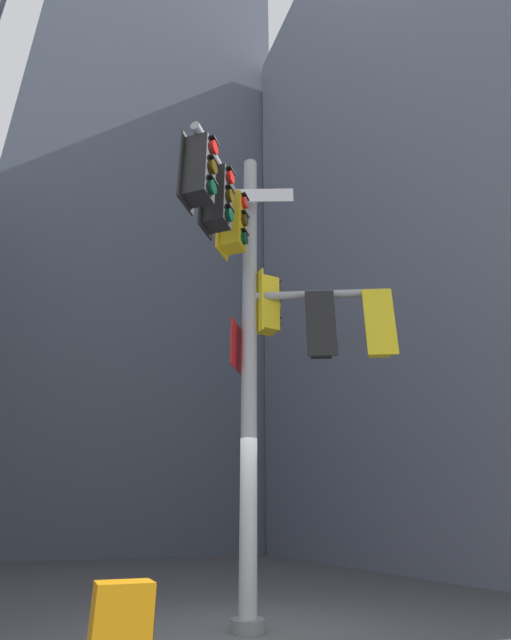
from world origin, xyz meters
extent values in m
plane|color=#474749|center=(0.00, 0.00, 0.00)|extent=(120.00, 120.00, 0.00)
cube|color=slate|center=(14.56, 6.00, 15.12)|extent=(16.30, 16.30, 30.23)
cube|color=#4C5460|center=(-0.17, 21.73, 20.91)|extent=(14.47, 14.47, 41.81)
cylinder|color=#9EA0A3|center=(0.00, 0.00, 3.91)|extent=(0.25, 0.25, 7.83)
cylinder|color=slate|center=(0.00, 0.00, 0.08)|extent=(0.46, 0.46, 0.16)
cylinder|color=#9EA0A3|center=(-0.78, -0.91, 6.47)|extent=(1.67, 1.92, 0.14)
cylinder|color=#9EA0A3|center=(1.06, -0.52, 4.90)|extent=(2.18, 1.16, 0.14)
cube|color=gold|center=(-0.69, -0.52, 5.87)|extent=(0.33, 0.38, 1.14)
cube|color=gold|center=(-0.55, -0.64, 5.87)|extent=(0.48, 0.48, 1.00)
cylinder|color=red|center=(-0.39, -0.77, 6.22)|extent=(0.18, 0.19, 0.20)
cube|color=black|center=(-0.39, -0.77, 6.34)|extent=(0.20, 0.21, 0.02)
cylinder|color=#3C2C06|center=(-0.39, -0.77, 5.87)|extent=(0.18, 0.19, 0.20)
cube|color=black|center=(-0.39, -0.77, 5.99)|extent=(0.20, 0.21, 0.02)
cylinder|color=#06311C|center=(-0.39, -0.77, 5.52)|extent=(0.18, 0.19, 0.20)
cube|color=black|center=(-0.39, -0.77, 5.64)|extent=(0.20, 0.21, 0.02)
cube|color=black|center=(-1.12, -1.02, 5.87)|extent=(0.33, 0.38, 1.14)
cube|color=black|center=(-0.98, -1.14, 5.87)|extent=(0.48, 0.48, 1.00)
cylinder|color=red|center=(-0.82, -1.27, 6.22)|extent=(0.18, 0.19, 0.20)
cube|color=black|center=(-0.82, -1.28, 6.34)|extent=(0.20, 0.21, 0.02)
cylinder|color=#3C2C06|center=(-0.82, -1.27, 5.87)|extent=(0.18, 0.19, 0.20)
cube|color=black|center=(-0.82, -1.28, 5.99)|extent=(0.20, 0.21, 0.02)
cylinder|color=#06311C|center=(-0.82, -1.27, 5.52)|extent=(0.18, 0.19, 0.20)
cube|color=black|center=(-0.82, -1.28, 5.64)|extent=(0.20, 0.21, 0.02)
cube|color=black|center=(-1.55, -1.52, 5.87)|extent=(0.33, 0.38, 1.14)
cube|color=black|center=(-1.41, -1.65, 5.87)|extent=(0.48, 0.48, 1.00)
cylinder|color=red|center=(-1.25, -1.78, 6.22)|extent=(0.18, 0.19, 0.20)
cube|color=black|center=(-1.25, -1.78, 6.34)|extent=(0.20, 0.21, 0.02)
cylinder|color=#3C2C06|center=(-1.25, -1.78, 5.87)|extent=(0.18, 0.19, 0.20)
cube|color=black|center=(-1.25, -1.78, 5.99)|extent=(0.20, 0.21, 0.02)
cylinder|color=#06311C|center=(-1.25, -1.78, 5.52)|extent=(0.18, 0.19, 0.20)
cube|color=black|center=(-1.25, -1.78, 5.64)|extent=(0.20, 0.21, 0.02)
cube|color=black|center=(0.97, -0.69, 4.30)|extent=(0.44, 0.24, 1.14)
cube|color=black|center=(1.06, -0.52, 4.30)|extent=(0.45, 0.45, 1.00)
cylinder|color=#360605|center=(1.15, -0.34, 4.65)|extent=(0.21, 0.14, 0.20)
cube|color=black|center=(1.15, -0.33, 4.77)|extent=(0.23, 0.16, 0.02)
cylinder|color=yellow|center=(1.15, -0.34, 4.30)|extent=(0.21, 0.14, 0.20)
cube|color=black|center=(1.15, -0.33, 4.42)|extent=(0.23, 0.16, 0.02)
cylinder|color=#06311C|center=(1.15, -0.34, 3.95)|extent=(0.21, 0.14, 0.20)
cube|color=black|center=(1.15, -0.33, 4.07)|extent=(0.23, 0.16, 0.02)
cube|color=yellow|center=(1.82, -1.10, 4.30)|extent=(0.44, 0.24, 1.14)
cube|color=yellow|center=(1.90, -0.93, 4.30)|extent=(0.45, 0.45, 1.00)
cylinder|color=red|center=(1.99, -0.75, 4.65)|extent=(0.21, 0.14, 0.20)
cube|color=black|center=(1.99, -0.75, 4.77)|extent=(0.23, 0.16, 0.02)
cylinder|color=#3C2C06|center=(1.99, -0.75, 4.30)|extent=(0.21, 0.14, 0.20)
cube|color=black|center=(1.99, -0.75, 4.42)|extent=(0.23, 0.16, 0.02)
cylinder|color=#06311C|center=(1.99, -0.75, 3.95)|extent=(0.21, 0.14, 0.20)
cube|color=black|center=(1.99, -0.75, 4.07)|extent=(0.23, 0.16, 0.02)
cube|color=yellow|center=(0.14, 0.01, 4.81)|extent=(0.06, 0.48, 1.14)
cube|color=yellow|center=(0.33, 0.02, 4.81)|extent=(0.36, 0.36, 1.00)
cylinder|color=#360605|center=(0.53, 0.03, 5.16)|extent=(0.07, 0.20, 0.20)
cube|color=black|center=(0.53, 0.03, 5.28)|extent=(0.09, 0.22, 0.02)
cylinder|color=yellow|center=(0.53, 0.03, 4.81)|extent=(0.07, 0.20, 0.20)
cube|color=black|center=(0.53, 0.03, 4.93)|extent=(0.09, 0.22, 0.02)
cylinder|color=#06311C|center=(0.53, 0.03, 4.46)|extent=(0.07, 0.20, 0.20)
cube|color=black|center=(0.53, 0.03, 4.58)|extent=(0.09, 0.22, 0.02)
cube|color=white|center=(-0.14, -0.32, 6.77)|extent=(1.46, 0.64, 0.28)
cube|color=#19479E|center=(-0.14, -0.32, 6.77)|extent=(1.42, 0.62, 0.24)
cube|color=red|center=(-0.18, 0.13, 4.01)|extent=(0.39, 0.53, 0.80)
cube|color=white|center=(-0.18, 0.13, 4.01)|extent=(0.36, 0.49, 0.76)
cube|color=black|center=(-1.79, -2.45, 0.63)|extent=(0.01, 0.29, 0.32)
camera|label=1|loc=(-2.65, -6.77, 1.33)|focal=26.38mm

